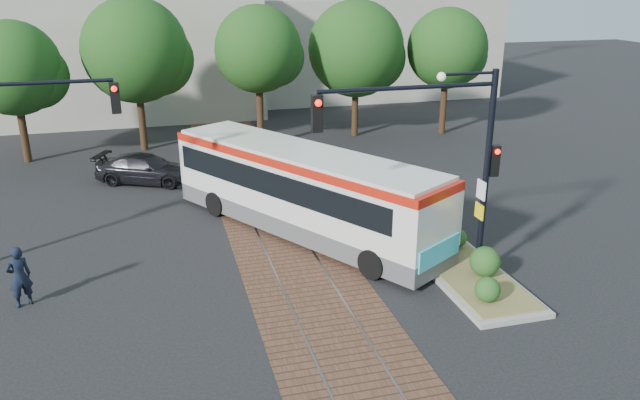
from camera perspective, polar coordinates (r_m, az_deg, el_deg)
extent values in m
plane|color=black|center=(18.53, -1.20, -7.74)|extent=(120.00, 120.00, 0.00)
cube|color=brown|center=(22.06, -3.73, -3.05)|extent=(3.60, 40.00, 0.01)
cube|color=slate|center=(21.93, -5.66, -3.22)|extent=(0.06, 40.00, 0.01)
cube|color=slate|center=(22.20, -1.84, -2.84)|extent=(0.06, 40.00, 0.01)
cylinder|color=#382314|center=(33.28, -25.46, 5.55)|extent=(0.36, 0.36, 2.86)
sphere|color=#1A3C13|center=(32.75, -26.26, 10.76)|extent=(4.40, 4.40, 4.40)
cylinder|color=#382314|center=(33.48, -15.97, 7.04)|extent=(0.36, 0.36, 3.12)
sphere|color=#1A3C13|center=(32.92, -16.56, 13.00)|extent=(5.20, 5.20, 5.20)
cylinder|color=#382314|center=(33.11, -5.49, 7.81)|extent=(0.36, 0.36, 3.39)
sphere|color=#1A3C13|center=(32.58, -5.69, 13.57)|extent=(4.40, 4.40, 4.40)
cylinder|color=#382314|center=(35.24, 3.21, 8.17)|extent=(0.36, 0.36, 2.86)
sphere|color=#1A3C13|center=(34.71, 3.32, 13.64)|extent=(5.20, 5.20, 5.20)
cylinder|color=#382314|center=(36.37, 11.20, 8.41)|extent=(0.36, 0.36, 3.12)
sphere|color=#1A3C13|center=(35.89, 11.55, 13.43)|extent=(4.40, 4.40, 4.40)
cube|color=#ADA899|center=(44.35, -20.94, 12.72)|extent=(22.00, 12.00, 8.00)
cube|color=#ADA899|center=(48.88, 4.00, 13.91)|extent=(18.00, 10.00, 7.00)
cube|color=#4C4D4F|center=(21.94, -1.57, -1.71)|extent=(7.81, 10.77, 0.65)
cube|color=white|center=(21.52, -1.60, 1.29)|extent=(7.83, 10.78, 1.77)
cube|color=black|center=(21.62, -2.13, 2.15)|extent=(7.29, 9.85, 0.84)
cube|color=#B01B0D|center=(21.21, -1.62, 3.91)|extent=(7.86, 10.80, 0.28)
cube|color=white|center=(21.16, -1.63, 4.40)|extent=(7.57, 10.42, 0.13)
cube|color=black|center=(18.17, 10.67, -1.41)|extent=(1.33, 0.87, 0.84)
cube|color=#35B6D4|center=(18.53, 10.86, -4.75)|extent=(1.78, 1.11, 0.65)
cube|color=orange|center=(21.94, 2.38, 0.10)|extent=(2.23, 3.61, 1.03)
cylinder|color=black|center=(18.77, 4.84, -5.83)|extent=(0.76, 0.97, 0.93)
cylinder|color=black|center=(20.35, 8.64, -3.87)|extent=(0.76, 0.97, 0.93)
cylinder|color=black|center=(23.81, -9.45, -0.32)|extent=(0.76, 0.97, 0.93)
cylinder|color=black|center=(25.08, -5.58, 0.91)|extent=(0.76, 0.97, 0.93)
cube|color=gray|center=(19.29, 13.63, -6.92)|extent=(2.20, 5.20, 0.15)
cube|color=olive|center=(19.24, 13.65, -6.62)|extent=(1.90, 4.80, 0.08)
sphere|color=#1E4719|center=(17.65, 15.07, -7.86)|extent=(0.70, 0.70, 0.70)
sphere|color=#1E4719|center=(19.01, 14.86, -5.42)|extent=(0.90, 0.90, 0.90)
sphere|color=#1E4719|center=(20.08, 11.37, -3.88)|extent=(0.80, 0.80, 0.80)
sphere|color=#1E4719|center=(20.83, 12.48, -3.38)|extent=(0.60, 0.60, 0.60)
cylinder|color=black|center=(18.43, 14.94, 2.24)|extent=(0.18, 0.18, 6.00)
cylinder|color=black|center=(16.71, 8.16, 10.13)|extent=(5.00, 0.12, 0.12)
cube|color=black|center=(16.01, -0.28, 7.89)|extent=(0.28, 0.22, 0.95)
sphere|color=#FF190C|center=(15.81, -0.15, 8.85)|extent=(0.18, 0.18, 0.18)
cube|color=black|center=(18.42, 15.65, 3.47)|extent=(0.26, 0.20, 0.90)
sphere|color=#FF190C|center=(18.24, 15.94, 4.26)|extent=(0.16, 0.16, 0.16)
cube|color=white|center=(18.36, 14.53, 0.90)|extent=(0.04, 0.45, 0.55)
cube|color=yellow|center=(18.58, 14.36, -1.00)|extent=(0.04, 0.45, 0.45)
cylinder|color=black|center=(17.40, 13.47, 11.18)|extent=(1.60, 0.08, 0.08)
sphere|color=silver|center=(17.05, 11.04, 11.01)|extent=(0.24, 0.24, 0.24)
cylinder|color=black|center=(20.42, -24.76, 9.68)|extent=(4.50, 0.12, 0.12)
cube|color=black|center=(20.27, -18.21, 8.85)|extent=(0.28, 0.22, 0.95)
sphere|color=#FF190C|center=(20.08, -18.32, 9.62)|extent=(0.18, 0.18, 0.18)
imported|color=black|center=(18.90, -25.80, -6.33)|extent=(0.76, 0.66, 1.76)
imported|color=black|center=(28.22, -15.66, 2.77)|extent=(4.66, 3.36, 1.25)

